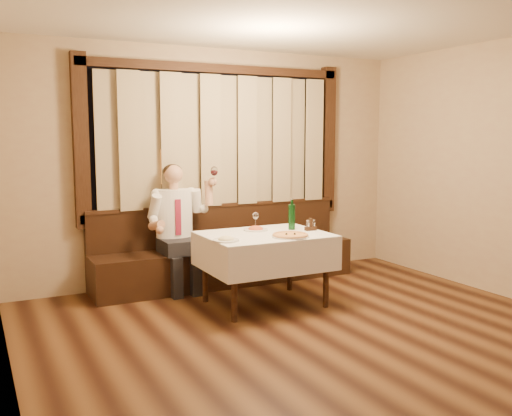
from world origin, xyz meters
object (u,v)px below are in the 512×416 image
pasta_red (256,227)px  green_bottle (292,216)px  cruet_caddy (311,226)px  dining_table (265,244)px  banquette (225,257)px  pizza (290,235)px  pasta_cream (226,237)px  seated_man (177,218)px

pasta_red → green_bottle: green_bottle is taller
pasta_red → cruet_caddy: bearing=-25.7°
dining_table → green_bottle: bearing=13.8°
banquette → pasta_red: banquette is taller
dining_table → pasta_red: pasta_red is taller
pizza → pasta_cream: 0.67m
pasta_red → banquette: bearing=90.0°
green_bottle → seated_man: bearing=140.2°
dining_table → seated_man: size_ratio=0.88×
pasta_cream → cruet_caddy: (1.06, 0.16, 0.01)m
dining_table → seated_man: seated_man is taller
green_bottle → pasta_cream: bearing=-161.9°
banquette → green_bottle: size_ratio=9.48×
banquette → dining_table: banquette is taller
pasta_red → cruet_caddy: 0.59m
dining_table → banquette: bearing=90.0°
pizza → seated_man: bearing=121.9°
pasta_red → pizza: bearing=-74.8°
pasta_red → seated_man: bearing=130.9°
banquette → cruet_caddy: banquette is taller
banquette → green_bottle: green_bottle is taller
pasta_cream → seated_man: seated_man is taller
banquette → pizza: banquette is taller
pasta_red → seated_man: (-0.63, 0.73, 0.04)m
pizza → cruet_caddy: 0.47m
cruet_caddy → pizza: bearing=-147.4°
banquette → pasta_red: bearing=-90.0°
seated_man → pasta_red: bearing=-49.1°
pizza → cruet_caddy: (0.39, 0.25, 0.03)m
cruet_caddy → pasta_red: bearing=155.0°
dining_table → pasta_cream: bearing=-158.9°
pasta_cream → cruet_caddy: size_ratio=1.93×
cruet_caddy → seated_man: size_ratio=0.09×
green_bottle → cruet_caddy: (0.15, -0.14, -0.10)m
pasta_cream → seated_man: size_ratio=0.18×
pizza → green_bottle: bearing=57.9°
pizza → green_bottle: size_ratio=1.12×
pizza → seated_man: seated_man is taller
banquette → pasta_red: (-0.00, -0.82, 0.48)m
banquette → pizza: bearing=-84.1°
dining_table → pasta_red: bearing=90.0°
cruet_caddy → seated_man: (-1.16, 0.98, 0.03)m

